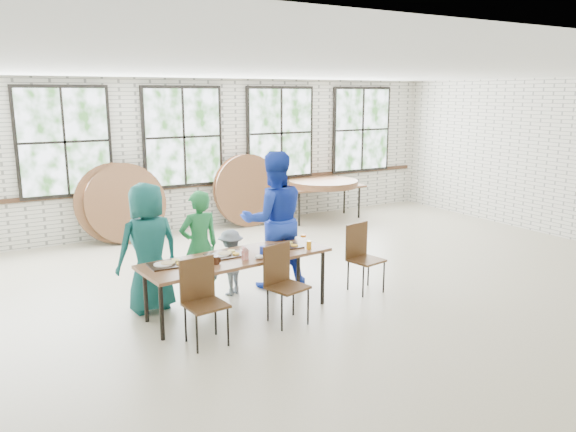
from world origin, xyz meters
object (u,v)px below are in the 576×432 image
storage_table (323,189)px  dining_table (237,260)px  chair_near_right (282,277)px  chair_near_left (201,293)px

storage_table → dining_table: bearing=-133.3°
chair_near_right → storage_table: bearing=36.8°
storage_table → chair_near_right: bearing=-127.1°
chair_near_right → storage_table: 5.68m
chair_near_left → chair_near_right: 1.05m
chair_near_left → chair_near_right: bearing=-3.4°
chair_near_left → storage_table: size_ratio=0.52×
dining_table → chair_near_right: (0.35, -0.51, -0.13)m
dining_table → storage_table: size_ratio=1.35×
chair_near_right → dining_table: bearing=110.3°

